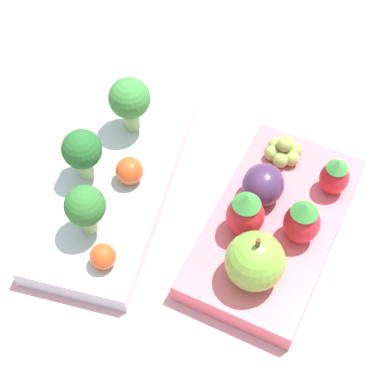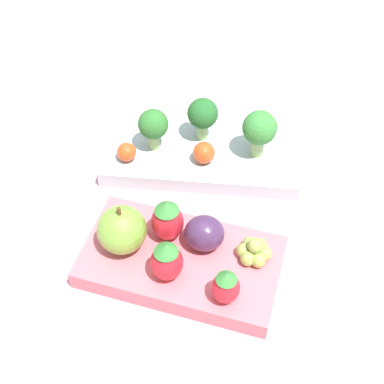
{
  "view_description": "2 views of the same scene",
  "coord_description": "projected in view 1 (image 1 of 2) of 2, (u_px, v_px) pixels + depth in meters",
  "views": [
    {
      "loc": [
        -0.31,
        -0.11,
        0.49
      ],
      "look_at": [
        -0.0,
        -0.0,
        0.03
      ],
      "focal_mm": 60.0,
      "sensor_mm": 36.0,
      "label": 1
    },
    {
      "loc": [
        0.06,
        -0.37,
        0.46
      ],
      "look_at": [
        -0.0,
        -0.0,
        0.03
      ],
      "focal_mm": 50.0,
      "sensor_mm": 36.0,
      "label": 2
    }
  ],
  "objects": [
    {
      "name": "cherry_tomato_1",
      "position": [
        128.0,
        174.0,
        0.57
      ],
      "size": [
        0.03,
        0.03,
        0.03
      ],
      "color": "#DB4C1E",
      "rests_on": "bento_box_savoury"
    },
    {
      "name": "ground_plane",
      "position": [
        191.0,
        209.0,
        0.59
      ],
      "size": [
        4.0,
        4.0,
        0.0
      ],
      "primitive_type": "plane",
      "color": "#C6939E"
    },
    {
      "name": "bento_box_savoury",
      "position": [
        114.0,
        186.0,
        0.59
      ],
      "size": [
        0.23,
        0.12,
        0.02
      ],
      "color": "silver",
      "rests_on": "ground_plane"
    },
    {
      "name": "apple",
      "position": [
        255.0,
        261.0,
        0.5
      ],
      "size": [
        0.05,
        0.05,
        0.06
      ],
      "color": "#70A838",
      "rests_on": "bento_box_fruit"
    },
    {
      "name": "strawberry_0",
      "position": [
        245.0,
        214.0,
        0.53
      ],
      "size": [
        0.03,
        0.03,
        0.05
      ],
      "color": "red",
      "rests_on": "bento_box_fruit"
    },
    {
      "name": "broccoli_floret_1",
      "position": [
        85.0,
        207.0,
        0.52
      ],
      "size": [
        0.03,
        0.03,
        0.05
      ],
      "color": "#93B770",
      "rests_on": "bento_box_savoury"
    },
    {
      "name": "strawberry_1",
      "position": [
        335.0,
        176.0,
        0.56
      ],
      "size": [
        0.03,
        0.03,
        0.04
      ],
      "color": "red",
      "rests_on": "bento_box_fruit"
    },
    {
      "name": "cherry_tomato_0",
      "position": [
        103.0,
        256.0,
        0.52
      ],
      "size": [
        0.02,
        0.02,
        0.02
      ],
      "color": "#DB4C1E",
      "rests_on": "bento_box_savoury"
    },
    {
      "name": "strawberry_2",
      "position": [
        302.0,
        221.0,
        0.53
      ],
      "size": [
        0.03,
        0.03,
        0.05
      ],
      "color": "red",
      "rests_on": "bento_box_fruit"
    },
    {
      "name": "broccoli_floret_2",
      "position": [
        130.0,
        100.0,
        0.59
      ],
      "size": [
        0.04,
        0.04,
        0.06
      ],
      "color": "#93B770",
      "rests_on": "bento_box_savoury"
    },
    {
      "name": "bento_box_fruit",
      "position": [
        274.0,
        226.0,
        0.56
      ],
      "size": [
        0.2,
        0.13,
        0.02
      ],
      "color": "#DB6670",
      "rests_on": "ground_plane"
    },
    {
      "name": "broccoli_floret_0",
      "position": [
        82.0,
        151.0,
        0.56
      ],
      "size": [
        0.04,
        0.04,
        0.05
      ],
      "color": "#93B770",
      "rests_on": "bento_box_savoury"
    },
    {
      "name": "plum",
      "position": [
        263.0,
        185.0,
        0.55
      ],
      "size": [
        0.04,
        0.04,
        0.04
      ],
      "color": "#42284C",
      "rests_on": "bento_box_fruit"
    },
    {
      "name": "grape_cluster",
      "position": [
        284.0,
        151.0,
        0.59
      ],
      "size": [
        0.04,
        0.03,
        0.03
      ],
      "color": "#8EA84C",
      "rests_on": "bento_box_fruit"
    }
  ]
}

